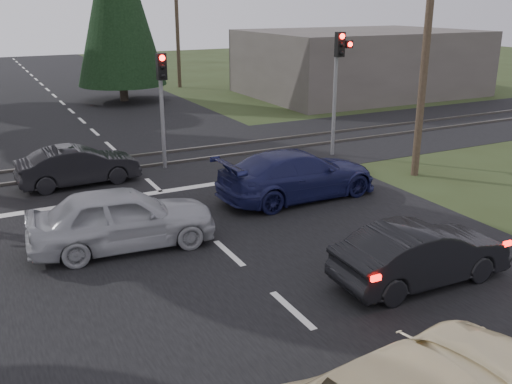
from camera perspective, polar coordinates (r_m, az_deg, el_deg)
ground at (r=11.48m, az=3.65°, el=-11.72°), size 120.00×120.00×0.00m
road at (r=20.03m, az=-11.06°, el=1.46°), size 14.00×100.00×0.01m
rail_corridor at (r=21.89m, az=-12.55°, el=2.82°), size 120.00×8.00×0.01m
stop_line at (r=18.38m, az=-9.46°, el=0.02°), size 13.00×0.35×0.00m
rail_near at (r=21.13m, az=-12.00°, el=2.42°), size 120.00×0.12×0.10m
rail_far at (r=22.63m, az=-13.09°, el=3.41°), size 120.00×0.12×0.10m
traffic_signal_right at (r=22.12m, az=8.28°, el=11.98°), size 0.68×0.48×4.70m
traffic_signal_center at (r=20.33m, az=-9.37°, el=9.92°), size 0.32×0.48×4.10m
utility_pole_near at (r=19.92m, az=16.74°, el=14.78°), size 1.80×0.26×9.00m
utility_pole_mid at (r=40.84m, az=-7.92°, el=16.93°), size 1.80×0.26×9.00m
utility_pole_far at (r=64.93m, az=-15.67°, el=17.00°), size 1.80×0.26×9.00m
building_right at (r=38.45m, az=10.31°, el=12.64°), size 14.00×10.00×4.00m
dark_hatchback at (r=12.72m, az=16.19°, el=-5.98°), size 3.99×1.46×1.31m
silver_car at (r=14.26m, az=-13.19°, el=-2.54°), size 4.63×2.19×1.53m
blue_sedan at (r=17.47m, az=4.20°, el=1.75°), size 5.19×2.28×1.48m
dark_car_far at (r=19.60m, az=-17.35°, el=2.50°), size 3.92×1.50×1.28m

